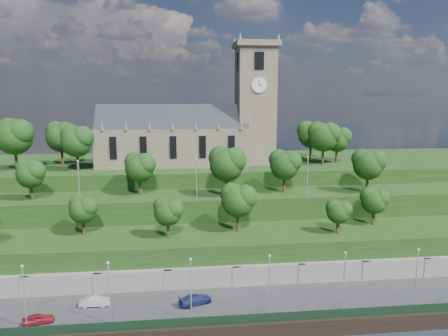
{
  "coord_description": "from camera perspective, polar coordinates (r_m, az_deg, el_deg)",
  "views": [
    {
      "loc": [
        -3.66,
        -49.06,
        30.16
      ],
      "look_at": [
        5.32,
        30.0,
        16.66
      ],
      "focal_mm": 35.0,
      "sensor_mm": 36.0,
      "label": 1
    }
  ],
  "objects": [
    {
      "name": "hilltop",
      "position": [
        101.68,
        -4.26,
        -3.28
      ],
      "size": [
        160.0,
        32.0,
        15.0
      ],
      "primitive_type": "cube",
      "color": "#193712",
      "rests_on": "ground"
    },
    {
      "name": "embankment_lower",
      "position": [
        72.07,
        -3.19,
        -11.67
      ],
      "size": [
        160.0,
        12.0,
        8.0
      ],
      "primitive_type": "cube",
      "color": "#193712",
      "rests_on": "ground"
    },
    {
      "name": "fence",
      "position": [
        56.91,
        -2.1,
        -19.34
      ],
      "size": [
        160.0,
        0.1,
        1.2
      ],
      "primitive_type": "cube",
      "color": "black",
      "rests_on": "promenade"
    },
    {
      "name": "embankment_upper",
      "position": [
        81.79,
        -3.66,
        -7.57
      ],
      "size": [
        160.0,
        10.0,
        12.0
      ],
      "primitive_type": "cube",
      "color": "#193712",
      "rests_on": "ground"
    },
    {
      "name": "trees_upper",
      "position": [
        78.72,
        0.52,
        0.44
      ],
      "size": [
        65.96,
        8.67,
        9.08
      ],
      "color": "#312213",
      "rests_on": "embankment_upper"
    },
    {
      "name": "car_right",
      "position": [
        61.91,
        -3.75,
        -16.76
      ],
      "size": [
        4.97,
        3.46,
        1.34
      ],
      "primitive_type": "imported",
      "rotation": [
        0.0,
        0.0,
        1.96
      ],
      "color": "navy",
      "rests_on": "promenade"
    },
    {
      "name": "quay_wall",
      "position": [
        57.09,
        -2.04,
        -20.97
      ],
      "size": [
        160.0,
        0.5,
        2.2
      ],
      "primitive_type": "cube",
      "color": "black",
      "rests_on": "ground"
    },
    {
      "name": "trees_hilltop",
      "position": [
        93.63,
        -6.9,
        4.2
      ],
      "size": [
        74.51,
        16.09,
        10.5
      ],
      "color": "#312213",
      "rests_on": "hilltop"
    },
    {
      "name": "lamp_posts_upper",
      "position": [
        76.44,
        -3.63,
        -0.92
      ],
      "size": [
        40.36,
        0.36,
        7.18
      ],
      "color": "#B2B2B7",
      "rests_on": "embankment_upper"
    },
    {
      "name": "car_middle",
      "position": [
        63.78,
        -16.52,
        -16.34
      ],
      "size": [
        4.01,
        1.43,
        1.32
      ],
      "primitive_type": "imported",
      "rotation": [
        0.0,
        0.0,
        1.58
      ],
      "color": "#98989D",
      "rests_on": "promenade"
    },
    {
      "name": "church",
      "position": [
        95.45,
        -3.8,
        5.02
      ],
      "size": [
        38.6,
        12.35,
        27.6
      ],
      "color": "brown",
      "rests_on": "hilltop"
    },
    {
      "name": "retaining_wall",
      "position": [
        67.1,
        -2.87,
        -14.73
      ],
      "size": [
        160.0,
        2.1,
        5.0
      ],
      "color": "slate",
      "rests_on": "ground"
    },
    {
      "name": "trees_lower",
      "position": [
        69.95,
        -1.48,
        -4.94
      ],
      "size": [
        65.62,
        8.01,
        7.99
      ],
      "color": "#312213",
      "rests_on": "embankment_lower"
    },
    {
      "name": "lamp_posts_promenade",
      "position": [
        56.68,
        -4.37,
        -14.88
      ],
      "size": [
        60.36,
        0.36,
        8.12
      ],
      "color": "#B2B2B7",
      "rests_on": "promenade"
    },
    {
      "name": "promenade",
      "position": [
        62.41,
        -2.49,
        -18.23
      ],
      "size": [
        160.0,
        12.0,
        2.0
      ],
      "primitive_type": "cube",
      "color": "#2D2D30",
      "rests_on": "ground"
    },
    {
      "name": "car_left",
      "position": [
        61.74,
        -23.1,
        -17.67
      ],
      "size": [
        3.95,
        2.4,
        1.26
      ],
      "primitive_type": "imported",
      "rotation": [
        0.0,
        0.0,
        1.84
      ],
      "color": "maroon",
      "rests_on": "promenade"
    }
  ]
}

